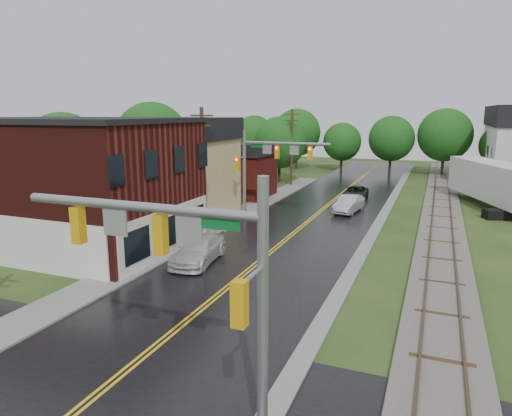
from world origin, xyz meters
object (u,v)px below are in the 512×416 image
Objects in this scene: traffic_signal_far at (268,158)px; semi_trailer at (494,182)px; tree_left_b at (153,141)px; utility_pole_c at (292,146)px; suv_dark at (355,193)px; pickup_white at (199,250)px; utility_pole_b at (203,166)px; sedan_silver at (349,204)px; brick_building at (74,183)px; tree_left_a at (65,155)px; tree_left_c at (223,149)px; traffic_signal_near at (186,257)px; tree_left_e at (280,144)px.

traffic_signal_far reaches higher than semi_trailer.
tree_left_b is (-14.38, 4.90, 0.74)m from traffic_signal_far.
utility_pole_c reaches higher than suv_dark.
pickup_white is (-5.13, -23.16, 0.08)m from suv_dark.
utility_pole_b is 1.98× the size of sedan_silver.
brick_building is 1.65× the size of tree_left_a.
tree_left_a reaches higher than suv_dark.
brick_building is 24.94m from tree_left_c.
traffic_signal_far reaches higher than suv_dark.
tree_left_c is at bearing 177.22° from semi_trailer.
utility_pole_c is at bearing 59.45° from tree_left_a.
utility_pole_c is 1.98× the size of sedan_silver.
pickup_white is at bearing -64.11° from utility_pole_b.
sedan_silver reaches higher than suv_dark.
traffic_signal_far is (-6.94, 25.00, 0.01)m from traffic_signal_near.
traffic_signal_near and traffic_signal_far have the same top height.
utility_pole_b is at bearing -90.00° from utility_pole_c.
tree_left_a is at bearing -149.14° from sedan_silver.
tree_left_c is 27.59m from pickup_white.
brick_building is at bearing 140.83° from traffic_signal_near.
brick_building is 1.75× the size of tree_left_e.
utility_pole_b reaches higher than traffic_signal_far.
sedan_silver is (20.23, -0.31, -4.97)m from tree_left_b.
tree_left_e is at bearing 94.90° from utility_pole_b.
sedan_silver is (16.23, -8.31, -3.76)m from tree_left_c.
tree_left_b is 21.22m from suv_dark.
traffic_signal_near is 0.82× the size of utility_pole_b.
tree_left_a is at bearing 136.87° from brick_building.
tree_left_b is 20.83m from sedan_silver.
utility_pole_b is (-10.27, 20.00, -0.25)m from traffic_signal_near.
tree_left_b is (-5.36, 16.90, 1.57)m from brick_building.
brick_building is at bearing -86.86° from tree_left_c.
tree_left_a is at bearing -154.02° from semi_trailer.
suv_dark is at bearing -7.37° from tree_left_c.
utility_pole_b is at bearing 50.93° from brick_building.
utility_pole_b is 1.89× the size of suv_dark.
semi_trailer is (23.13, -7.37, -2.38)m from tree_left_e.
brick_building is 35.68m from semi_trailer.
tree_left_b is 9.03m from tree_left_c.
utility_pole_b reaches higher than traffic_signal_near.
semi_trailer reaches higher than sedan_silver.
utility_pole_c is (0.00, 22.00, 0.00)m from utility_pole_b.
tree_left_a is at bearing -179.55° from utility_pole_b.
brick_building is 27.22m from suv_dark.
tree_left_e is at bearing 162.34° from semi_trailer.
semi_trailer is (34.13, 16.63, -2.68)m from tree_left_a.
traffic_signal_near is 0.82× the size of utility_pole_c.
brick_building is 22.53m from sedan_silver.
tree_left_c is at bearing 111.49° from utility_pole_b.
tree_left_c is 0.94× the size of tree_left_e.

